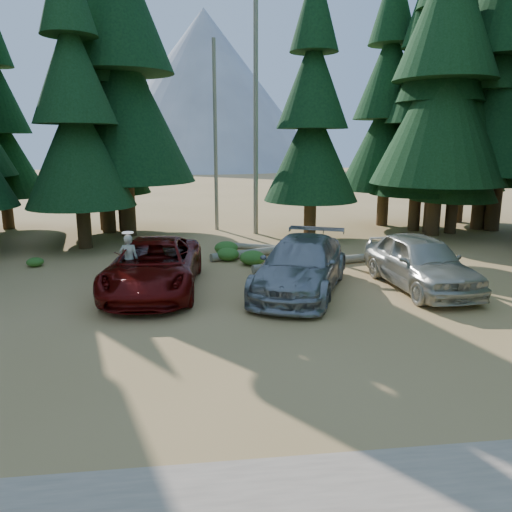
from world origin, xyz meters
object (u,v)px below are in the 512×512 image
object	(u,v)px
silver_minivan_center	(301,265)
log_mid	(262,247)
frisbee_player	(129,259)
red_pickup	(154,266)
log_right	(313,263)
log_left	(261,252)
silver_minivan_right	(420,262)

from	to	relation	value
silver_minivan_center	log_mid	distance (m)	6.51
frisbee_player	log_mid	bearing A→B (deg)	-123.62
red_pickup	silver_minivan_center	distance (m)	4.80
log_right	silver_minivan_center	bearing A→B (deg)	-126.53
frisbee_player	log_left	distance (m)	7.02
silver_minivan_right	log_mid	distance (m)	7.96
log_right	red_pickup	bearing A→B (deg)	-173.18
frisbee_player	log_right	distance (m)	7.26
log_mid	silver_minivan_center	bearing A→B (deg)	-63.48
silver_minivan_right	log_left	xyz separation A→B (m)	(-4.61, 5.44, -0.73)
red_pickup	log_left	distance (m)	6.34
silver_minivan_center	frisbee_player	bearing A→B (deg)	-160.56
log_right	frisbee_player	bearing A→B (deg)	-174.07
frisbee_player	log_right	size ratio (longest dim) A/B	0.33
silver_minivan_right	log_left	world-z (taller)	silver_minivan_right
frisbee_player	log_right	world-z (taller)	frisbee_player
silver_minivan_center	log_mid	size ratio (longest dim) A/B	1.87
log_mid	log_right	world-z (taller)	log_right
silver_minivan_center	log_left	distance (m)	5.40
red_pickup	log_mid	size ratio (longest dim) A/B	1.90
silver_minivan_center	log_right	size ratio (longest dim) A/B	1.17
silver_minivan_center	frisbee_player	size ratio (longest dim) A/B	3.50
log_mid	log_right	distance (m)	3.72
silver_minivan_center	silver_minivan_right	size ratio (longest dim) A/B	1.13
frisbee_player	log_left	bearing A→B (deg)	-128.51
log_mid	red_pickup	bearing A→B (deg)	-103.78
red_pickup	frisbee_player	size ratio (longest dim) A/B	3.54
log_mid	log_left	bearing A→B (deg)	-76.09
silver_minivan_right	frisbee_player	size ratio (longest dim) A/B	3.10
silver_minivan_right	log_left	distance (m)	7.17
silver_minivan_center	red_pickup	bearing A→B (deg)	-163.53
frisbee_player	log_right	bearing A→B (deg)	-151.60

